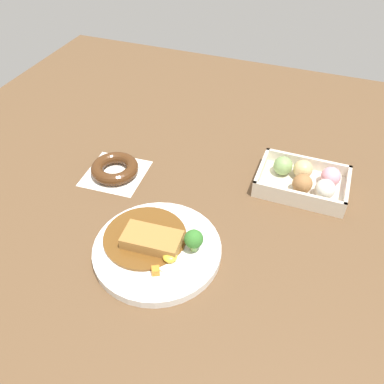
# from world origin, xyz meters

# --- Properties ---
(ground_plane) EXTENTS (1.60, 1.60, 0.00)m
(ground_plane) POSITION_xyz_m (0.00, 0.00, 0.00)
(ground_plane) COLOR brown
(curry_plate) EXTENTS (0.25, 0.25, 0.07)m
(curry_plate) POSITION_xyz_m (0.04, 0.13, 0.01)
(curry_plate) COLOR white
(curry_plate) RESTS_ON ground_plane
(donut_box) EXTENTS (0.21, 0.14, 0.06)m
(donut_box) POSITION_xyz_m (-0.20, -0.17, 0.02)
(donut_box) COLOR beige
(donut_box) RESTS_ON ground_plane
(chocolate_ring_donut) EXTENTS (0.15, 0.15, 0.03)m
(chocolate_ring_donut) POSITION_xyz_m (0.24, -0.06, 0.02)
(chocolate_ring_donut) COLOR white
(chocolate_ring_donut) RESTS_ON ground_plane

